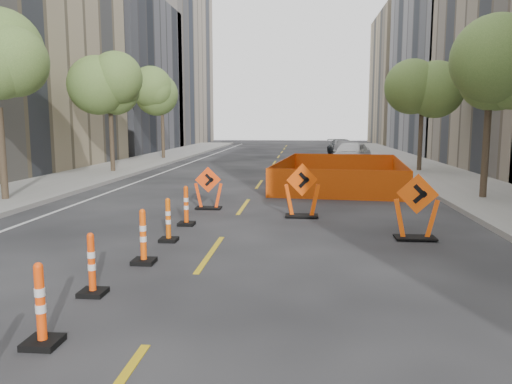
# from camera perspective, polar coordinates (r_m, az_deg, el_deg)

# --- Properties ---
(ground_plane) EXTENTS (140.00, 140.00, 0.00)m
(ground_plane) POSITION_cam_1_polar(r_m,az_deg,el_deg) (7.22, -11.22, -15.16)
(ground_plane) COLOR black
(sidewalk_left) EXTENTS (4.00, 90.00, 0.15)m
(sidewalk_left) POSITION_cam_1_polar(r_m,az_deg,el_deg) (21.55, -25.25, -0.05)
(sidewalk_left) COLOR gray
(sidewalk_left) RESTS_ON ground
(sidewalk_right) EXTENTS (4.00, 90.00, 0.15)m
(sidewalk_right) POSITION_cam_1_polar(r_m,az_deg,el_deg) (19.84, 26.10, -0.74)
(sidewalk_right) COLOR gray
(sidewalk_right) RESTS_ON ground
(bld_left_d) EXTENTS (12.00, 16.00, 14.00)m
(bld_left_d) POSITION_cam_1_polar(r_m,az_deg,el_deg) (49.51, -17.59, 12.53)
(bld_left_d) COLOR #4C4C51
(bld_left_d) RESTS_ON ground
(bld_left_e) EXTENTS (12.00, 20.00, 20.00)m
(bld_left_e) POSITION_cam_1_polar(r_m,az_deg,el_deg) (65.18, -11.93, 14.21)
(bld_left_e) COLOR gray
(bld_left_e) RESTS_ON ground
(bld_right_d) EXTENTS (12.00, 18.00, 20.00)m
(bld_right_d) POSITION_cam_1_polar(r_m,az_deg,el_deg) (49.44, 23.98, 15.73)
(bld_right_d) COLOR gray
(bld_right_d) RESTS_ON ground
(bld_right_e) EXTENTS (12.00, 14.00, 16.00)m
(bld_right_e) POSITION_cam_1_polar(r_m,az_deg,el_deg) (66.86, 18.80, 12.08)
(bld_right_e) COLOR tan
(bld_right_e) RESTS_ON ground
(tree_l_c) EXTENTS (2.80, 2.80, 5.95)m
(tree_l_c) POSITION_cam_1_polar(r_m,az_deg,el_deg) (28.36, -16.37, 11.18)
(tree_l_c) COLOR #382B1E
(tree_l_c) RESTS_ON ground
(tree_l_d) EXTENTS (2.80, 2.80, 5.95)m
(tree_l_d) POSITION_cam_1_polar(r_m,az_deg,el_deg) (37.83, -10.70, 10.50)
(tree_l_d) COLOR #382B1E
(tree_l_d) RESTS_ON ground
(tree_r_b) EXTENTS (2.80, 2.80, 5.95)m
(tree_r_b) POSITION_cam_1_polar(r_m,az_deg,el_deg) (19.52, 25.24, 12.30)
(tree_r_b) COLOR #382B1E
(tree_r_b) RESTS_ON ground
(tree_r_c) EXTENTS (2.80, 2.80, 5.95)m
(tree_r_c) POSITION_cam_1_polar(r_m,az_deg,el_deg) (29.12, 18.50, 11.00)
(tree_r_c) COLOR #382B1E
(tree_r_c) RESTS_ON ground
(channelizer_2) EXTENTS (0.43, 0.43, 1.09)m
(channelizer_2) POSITION_cam_1_polar(r_m,az_deg,el_deg) (6.97, -23.41, -11.72)
(channelizer_2) COLOR #FF460A
(channelizer_2) RESTS_ON ground
(channelizer_3) EXTENTS (0.41, 0.41, 1.05)m
(channelizer_3) POSITION_cam_1_polar(r_m,az_deg,el_deg) (8.64, -18.27, -7.83)
(channelizer_3) COLOR #EE430A
(channelizer_3) RESTS_ON ground
(channelizer_4) EXTENTS (0.44, 0.44, 1.11)m
(channelizer_4) POSITION_cam_1_polar(r_m,az_deg,el_deg) (10.23, -12.78, -4.97)
(channelizer_4) COLOR #F8530A
(channelizer_4) RESTS_ON ground
(channelizer_5) EXTENTS (0.41, 0.41, 1.05)m
(channelizer_5) POSITION_cam_1_polar(r_m,az_deg,el_deg) (11.99, -10.00, -3.15)
(channelizer_5) COLOR #E85B09
(channelizer_5) RESTS_ON ground
(channelizer_6) EXTENTS (0.43, 0.43, 1.09)m
(channelizer_6) POSITION_cam_1_polar(r_m,az_deg,el_deg) (13.76, -7.99, -1.55)
(channelizer_6) COLOR #E84B09
(channelizer_6) RESTS_ON ground
(chevron_sign_left) EXTENTS (1.01, 0.72, 1.38)m
(chevron_sign_left) POSITION_cam_1_polar(r_m,az_deg,el_deg) (16.22, -5.47, 0.46)
(chevron_sign_left) COLOR #FD410A
(chevron_sign_left) RESTS_ON ground
(chevron_sign_center) EXTENTS (1.23, 0.99, 1.61)m
(chevron_sign_center) POSITION_cam_1_polar(r_m,az_deg,el_deg) (14.79, 5.28, 0.17)
(chevron_sign_center) COLOR #E84A09
(chevron_sign_center) RESTS_ON ground
(chevron_sign_right) EXTENTS (1.20, 0.90, 1.60)m
(chevron_sign_right) POSITION_cam_1_polar(r_m,az_deg,el_deg) (12.53, 17.87, -1.63)
(chevron_sign_right) COLOR #F0500A
(chevron_sign_right) RESTS_ON ground
(safety_fence) EXTENTS (6.07, 9.33, 1.11)m
(safety_fence) POSITION_cam_1_polar(r_m,az_deg,el_deg) (22.70, 9.65, 2.20)
(safety_fence) COLOR #D7500B
(safety_fence) RESTS_ON ground
(parked_car_near) EXTENTS (3.31, 5.12, 1.62)m
(parked_car_near) POSITION_cam_1_polar(r_m,az_deg,el_deg) (31.53, 10.77, 4.26)
(parked_car_near) COLOR white
(parked_car_near) RESTS_ON ground
(parked_car_mid) EXTENTS (1.72, 4.44, 1.44)m
(parked_car_mid) POSITION_cam_1_polar(r_m,az_deg,el_deg) (36.69, 10.41, 4.64)
(parked_car_mid) COLOR gray
(parked_car_mid) RESTS_ON ground
(parked_car_far) EXTENTS (2.61, 4.90, 1.35)m
(parked_car_far) POSITION_cam_1_polar(r_m,az_deg,el_deg) (42.66, 9.83, 5.05)
(parked_car_far) COLOR black
(parked_car_far) RESTS_ON ground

